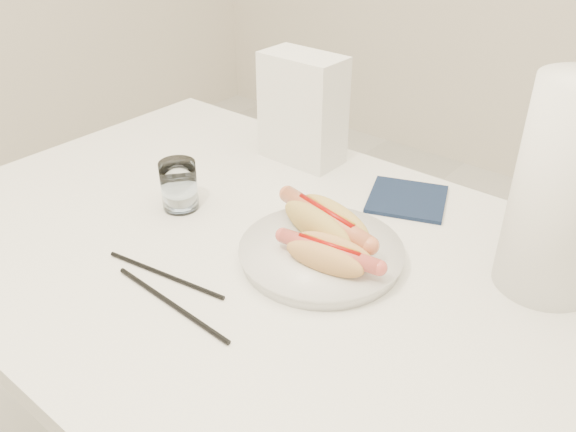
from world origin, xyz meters
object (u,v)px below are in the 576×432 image
Objects in this scene: table at (260,276)px; paper_towel_roll at (566,191)px; plate at (321,254)px; hotdog_right at (329,255)px; hotdog_left at (326,222)px; napkin_box at (303,109)px; water_glass at (179,185)px.

paper_towel_roll reaches higher than table.
plate is 0.05m from hotdog_right.
hotdog_right is at bearing -37.57° from hotdog_left.
napkin_box reaches higher than table.
hotdog_right is (0.13, 0.01, 0.10)m from table.
table is 0.13m from plate.
hotdog_right is 0.33m from paper_towel_roll.
paper_towel_roll reaches higher than hotdog_right.
plate is at bearing 18.68° from table.
hotdog_right reaches higher than plate.
water_glass is at bearing -97.75° from napkin_box.
plate is 0.36m from paper_towel_roll.
paper_towel_roll is at bearing 35.05° from hotdog_left.
napkin_box is at bearing 125.73° from hotdog_right.
table is at bearing -63.33° from napkin_box.
table is 13.50× the size of water_glass.
plate is 0.05m from hotdog_left.
napkin_box is at bearing 168.50° from paper_towel_roll.
hotdog_right is (0.03, -0.03, 0.03)m from plate.
hotdog_left is (0.08, 0.07, 0.10)m from table.
table is 7.50× the size of hotdog_right.
napkin_box is (0.04, 0.30, 0.06)m from water_glass.
water_glass is 0.29× the size of paper_towel_roll.
paper_towel_roll is (0.38, 0.19, 0.21)m from table.
water_glass reaches higher than table.
hotdog_left is 0.90× the size of napkin_box.
table is 0.22m from water_glass.
napkin_box reaches higher than water_glass.
paper_towel_roll is at bearing -10.97° from napkin_box.
paper_towel_roll reaches higher than napkin_box.
table is at bearing -127.91° from hotdog_left.
table is 4.88× the size of plate.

